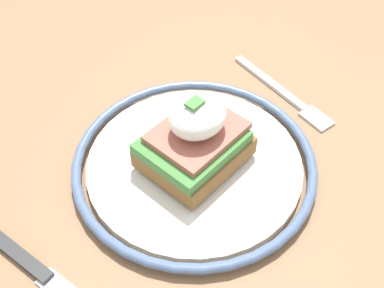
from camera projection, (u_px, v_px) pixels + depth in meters
dining_table at (202, 213)px, 0.58m from camera, size 1.13×0.86×0.72m
plate at (192, 162)px, 0.49m from camera, size 0.25×0.25×0.02m
sandwich at (193, 137)px, 0.47m from camera, size 0.12×0.09×0.08m
fork at (285, 94)px, 0.57m from camera, size 0.05×0.16×0.00m
knife at (43, 275)px, 0.41m from camera, size 0.03×0.17×0.01m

